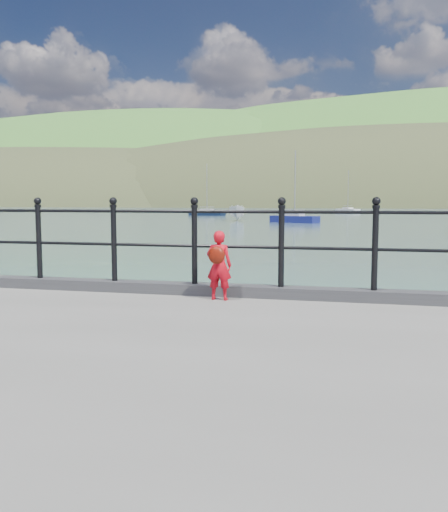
% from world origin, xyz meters
% --- Properties ---
extents(ground, '(600.00, 600.00, 0.00)m').
position_xyz_m(ground, '(0.00, 0.00, 0.00)').
color(ground, '#2D4251').
rests_on(ground, ground).
extents(kerb, '(60.00, 0.30, 0.15)m').
position_xyz_m(kerb, '(0.00, -0.15, 1.07)').
color(kerb, '#28282B').
rests_on(kerb, quay).
extents(railing, '(18.11, 0.11, 1.20)m').
position_xyz_m(railing, '(0.00, -0.15, 1.82)').
color(railing, black).
rests_on(railing, kerb).
extents(far_shore, '(830.00, 200.00, 156.00)m').
position_xyz_m(far_shore, '(38.34, 239.41, -22.57)').
color(far_shore, '#333A21').
rests_on(far_shore, ground).
extents(child, '(0.34, 0.30, 0.91)m').
position_xyz_m(child, '(-0.17, -0.49, 1.47)').
color(child, red).
rests_on(child, quay).
extents(launch_white, '(2.53, 4.87, 1.79)m').
position_xyz_m(launch_white, '(-11.13, 52.45, 0.90)').
color(launch_white, silver).
rests_on(launch_white, ground).
extents(sailboat_deep, '(4.65, 5.15, 8.04)m').
position_xyz_m(sailboat_deep, '(0.61, 96.61, 0.34)').
color(sailboat_deep, silver).
rests_on(sailboat_deep, ground).
extents(sailboat_left, '(5.76, 3.02, 7.91)m').
position_xyz_m(sailboat_left, '(-19.85, 71.64, 0.34)').
color(sailboat_left, black).
rests_on(sailboat_left, ground).
extents(sailboat_port, '(5.33, 3.75, 7.57)m').
position_xyz_m(sailboat_port, '(-4.30, 48.75, 0.34)').
color(sailboat_port, navy).
rests_on(sailboat_port, ground).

